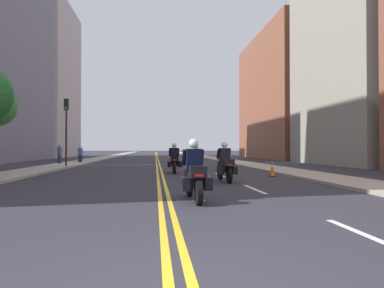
{
  "coord_description": "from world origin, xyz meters",
  "views": [
    {
      "loc": [
        -0.26,
        -2.83,
        1.39
      ],
      "look_at": [
        1.73,
        14.93,
        1.61
      ],
      "focal_mm": 30.87,
      "sensor_mm": 36.0,
      "label": 1
    }
  ],
  "objects": [
    {
      "name": "ground_plane",
      "position": [
        0.0,
        48.0,
        0.0
      ],
      "size": [
        264.0,
        264.0,
        0.0
      ],
      "primitive_type": "plane",
      "color": "#2C2B35"
    },
    {
      "name": "sidewalk_left",
      "position": [
        -7.36,
        48.0,
        0.06
      ],
      "size": [
        2.41,
        144.0,
        0.12
      ],
      "primitive_type": "cube",
      "color": "#9C9D93",
      "rests_on": "ground"
    },
    {
      "name": "sidewalk_right",
      "position": [
        7.36,
        48.0,
        0.06
      ],
      "size": [
        2.41,
        144.0,
        0.12
      ],
      "primitive_type": "cube",
      "color": "#A49C8D",
      "rests_on": "ground"
    },
    {
      "name": "centreline_yellow_inner",
      "position": [
        -0.12,
        48.0,
        0.0
      ],
      "size": [
        0.12,
        132.0,
        0.01
      ],
      "primitive_type": "cube",
      "color": "yellow",
      "rests_on": "ground"
    },
    {
      "name": "centreline_yellow_outer",
      "position": [
        0.12,
        48.0,
        0.0
      ],
      "size": [
        0.12,
        132.0,
        0.01
      ],
      "primitive_type": "cube",
      "color": "yellow",
      "rests_on": "ground"
    },
    {
      "name": "lane_dashes_white",
      "position": [
        3.08,
        29.0,
        0.0
      ],
      "size": [
        0.14,
        56.4,
        0.01
      ],
      "color": "silver",
      "rests_on": "ground"
    },
    {
      "name": "building_left_2",
      "position": [
        -16.9,
        51.13,
        11.95
      ],
      "size": [
        6.75,
        14.37,
        23.9
      ],
      "color": "#B5A4A7",
      "rests_on": "ground"
    },
    {
      "name": "building_right_2",
      "position": [
        18.38,
        40.72,
        8.42
      ],
      "size": [
        9.7,
        19.26,
        16.83
      ],
      "color": "brown",
      "rests_on": "ground"
    },
    {
      "name": "motorcycle_0",
      "position": [
        0.76,
        5.74,
        0.66
      ],
      "size": [
        0.78,
        2.11,
        1.64
      ],
      "rotation": [
        0.0,
        0.0,
        0.05
      ],
      "color": "black",
      "rests_on": "ground"
    },
    {
      "name": "motorcycle_1",
      "position": [
        2.62,
        10.54,
        0.67
      ],
      "size": [
        0.78,
        2.1,
        1.66
      ],
      "rotation": [
        0.0,
        0.0,
        0.05
      ],
      "color": "black",
      "rests_on": "ground"
    },
    {
      "name": "motorcycle_2",
      "position": [
        0.79,
        15.42,
        0.68
      ],
      "size": [
        0.77,
        2.19,
        1.68
      ],
      "rotation": [
        0.0,
        0.0,
        -0.01
      ],
      "color": "black",
      "rests_on": "ground"
    },
    {
      "name": "motorcycle_3",
      "position": [
        2.63,
        20.1,
        0.64
      ],
      "size": [
        0.78,
        2.21,
        1.6
      ],
      "rotation": [
        0.0,
        0.0,
        -0.05
      ],
      "color": "black",
      "rests_on": "ground"
    },
    {
      "name": "traffic_cone_0",
      "position": [
        5.46,
        12.8,
        0.39
      ],
      "size": [
        0.32,
        0.32,
        0.79
      ],
      "color": "black",
      "rests_on": "ground"
    },
    {
      "name": "traffic_light_near",
      "position": [
        -6.55,
        21.46,
        3.36
      ],
      "size": [
        0.28,
        0.38,
        4.9
      ],
      "color": "black",
      "rests_on": "ground"
    },
    {
      "name": "pedestrian_0",
      "position": [
        -7.06,
        28.23,
        0.83
      ],
      "size": [
        0.4,
        0.42,
        1.61
      ],
      "rotation": [
        0.0,
        0.0,
        0.84
      ],
      "color": "#212336",
      "rests_on": "ground"
    },
    {
      "name": "pedestrian_1",
      "position": [
        -8.07,
        25.3,
        0.88
      ],
      "size": [
        0.4,
        0.42,
        1.71
      ],
      "rotation": [
        0.0,
        0.0,
        2.28
      ],
      "color": "#232D30",
      "rests_on": "ground"
    }
  ]
}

